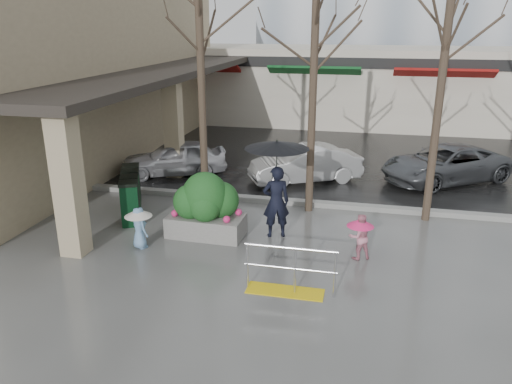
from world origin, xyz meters
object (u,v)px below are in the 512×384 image
at_px(handrail, 288,276).
at_px(child_blue, 139,223).
at_px(car_a, 175,158).
at_px(tree_west, 200,29).
at_px(child_pink, 360,233).
at_px(planter, 206,206).
at_px(tree_mideast, 446,40).
at_px(news_boxes, 131,193).
at_px(car_b, 305,164).
at_px(woman, 276,177).
at_px(tree_midwest, 315,24).
at_px(car_c, 445,164).

xyz_separation_m(handrail, child_blue, (-3.89, 1.32, 0.27)).
bearing_deg(child_blue, car_a, -42.86).
height_order(handrail, tree_west, tree_west).
relative_size(child_pink, child_blue, 1.05).
xyz_separation_m(child_pink, planter, (-3.90, 0.50, 0.18)).
bearing_deg(tree_mideast, news_boxes, -170.39).
xyz_separation_m(tree_mideast, car_b, (-3.78, 2.76, -4.23)).
height_order(woman, planter, woman).
xyz_separation_m(tree_west, woman, (2.59, -2.05, -3.48)).
height_order(handrail, child_pink, child_pink).
distance_m(child_pink, car_b, 6.00).
relative_size(handrail, car_a, 0.51).
xyz_separation_m(woman, car_b, (0.13, 4.81, -0.97)).
bearing_deg(handrail, woman, 105.66).
distance_m(tree_midwest, car_b, 5.39).
bearing_deg(planter, tree_midwest, 45.34).
xyz_separation_m(tree_midwest, car_b, (-0.48, 2.76, -4.60)).
bearing_deg(tree_mideast, car_a, 163.16).
bearing_deg(news_boxes, car_b, 18.85).
height_order(planter, car_b, planter).
height_order(woman, news_boxes, woman).
distance_m(child_blue, news_boxes, 2.41).
height_order(woman, car_c, woman).
xyz_separation_m(child_pink, car_c, (2.71, 6.76, -0.00)).
bearing_deg(tree_mideast, handrail, -123.19).
bearing_deg(child_pink, car_b, -96.13).
bearing_deg(child_pink, woman, -47.19).
bearing_deg(tree_midwest, car_c, 42.36).
relative_size(car_a, car_c, 0.82).
distance_m(tree_mideast, car_b, 6.31).
height_order(car_a, car_c, same).
relative_size(tree_midwest, child_blue, 6.64).
relative_size(tree_mideast, car_c, 1.43).
distance_m(car_b, car_c, 4.84).
height_order(tree_west, car_a, tree_west).
bearing_deg(news_boxes, tree_mideast, -14.39).
height_order(car_a, car_b, same).
bearing_deg(car_a, handrail, 11.78).
bearing_deg(woman, car_b, -110.88).
bearing_deg(woman, child_blue, 5.23).
xyz_separation_m(tree_midwest, woman, (-0.61, -2.05, -3.63)).
distance_m(handrail, tree_midwest, 6.83).
distance_m(tree_west, news_boxes, 5.00).
bearing_deg(woman, handrail, 86.39).
bearing_deg(planter, car_a, 119.58).
bearing_deg(tree_west, woman, -38.39).
relative_size(child_blue, news_boxes, 0.47).
bearing_deg(news_boxes, handrail, -57.58).
relative_size(child_blue, car_b, 0.28).
height_order(tree_midwest, news_boxes, tree_midwest).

